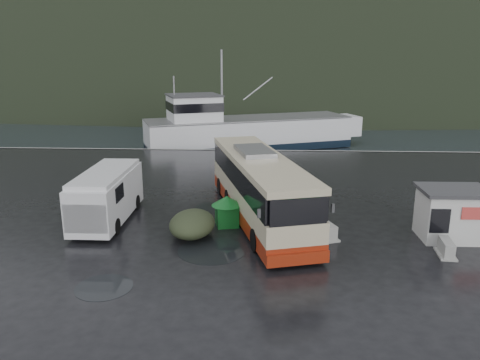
{
  "coord_description": "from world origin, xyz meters",
  "views": [
    {
      "loc": [
        2.57,
        -22.79,
        8.72
      ],
      "look_at": [
        1.3,
        3.1,
        1.7
      ],
      "focal_mm": 35.0,
      "sensor_mm": 36.0,
      "label": 1
    }
  ],
  "objects_px": {
    "white_van": "(109,220)",
    "jersey_barrier_b": "(445,255)",
    "waste_bin_left": "(254,225)",
    "fishing_trawler": "(249,136)",
    "ticket_kiosk": "(449,238)",
    "jersey_barrier_a": "(326,237)",
    "waste_bin_right": "(227,225)",
    "coach_bus": "(259,218)",
    "dome_tent": "(193,235)"
  },
  "relations": [
    {
      "from": "jersey_barrier_b",
      "to": "fishing_trawler",
      "type": "relative_size",
      "value": 0.05
    },
    {
      "from": "fishing_trawler",
      "to": "jersey_barrier_a",
      "type": "bearing_deg",
      "value": -102.12
    },
    {
      "from": "coach_bus",
      "to": "waste_bin_left",
      "type": "relative_size",
      "value": 8.08
    },
    {
      "from": "jersey_barrier_b",
      "to": "fishing_trawler",
      "type": "height_order",
      "value": "fishing_trawler"
    },
    {
      "from": "waste_bin_right",
      "to": "dome_tent",
      "type": "distance_m",
      "value": 2.2
    },
    {
      "from": "dome_tent",
      "to": "fishing_trawler",
      "type": "height_order",
      "value": "fishing_trawler"
    },
    {
      "from": "waste_bin_left",
      "to": "jersey_barrier_b",
      "type": "bearing_deg",
      "value": -21.65
    },
    {
      "from": "waste_bin_left",
      "to": "ticket_kiosk",
      "type": "height_order",
      "value": "ticket_kiosk"
    },
    {
      "from": "waste_bin_right",
      "to": "jersey_barrier_a",
      "type": "bearing_deg",
      "value": -16.1
    },
    {
      "from": "dome_tent",
      "to": "white_van",
      "type": "bearing_deg",
      "value": 158.17
    },
    {
      "from": "coach_bus",
      "to": "waste_bin_right",
      "type": "height_order",
      "value": "coach_bus"
    },
    {
      "from": "waste_bin_left",
      "to": "ticket_kiosk",
      "type": "bearing_deg",
      "value": -8.16
    },
    {
      "from": "waste_bin_right",
      "to": "dome_tent",
      "type": "relative_size",
      "value": 0.52
    },
    {
      "from": "coach_bus",
      "to": "jersey_barrier_b",
      "type": "height_order",
      "value": "coach_bus"
    },
    {
      "from": "coach_bus",
      "to": "jersey_barrier_b",
      "type": "xyz_separation_m",
      "value": [
        8.41,
        -4.49,
        0.0
      ]
    },
    {
      "from": "coach_bus",
      "to": "fishing_trawler",
      "type": "bearing_deg",
      "value": 77.75
    },
    {
      "from": "waste_bin_left",
      "to": "ticket_kiosk",
      "type": "relative_size",
      "value": 0.5
    },
    {
      "from": "coach_bus",
      "to": "fishing_trawler",
      "type": "distance_m",
      "value": 26.7
    },
    {
      "from": "ticket_kiosk",
      "to": "jersey_barrier_b",
      "type": "distance_m",
      "value": 2.26
    },
    {
      "from": "waste_bin_left",
      "to": "dome_tent",
      "type": "distance_m",
      "value": 3.45
    },
    {
      "from": "jersey_barrier_a",
      "to": "coach_bus",
      "type": "bearing_deg",
      "value": 141.43
    },
    {
      "from": "coach_bus",
      "to": "waste_bin_right",
      "type": "relative_size",
      "value": 8.09
    },
    {
      "from": "waste_bin_left",
      "to": "fishing_trawler",
      "type": "xyz_separation_m",
      "value": [
        -1.12,
        27.72,
        0.0
      ]
    },
    {
      "from": "waste_bin_left",
      "to": "jersey_barrier_a",
      "type": "distance_m",
      "value": 3.91
    },
    {
      "from": "coach_bus",
      "to": "dome_tent",
      "type": "distance_m",
      "value": 4.24
    },
    {
      "from": "ticket_kiosk",
      "to": "waste_bin_right",
      "type": "bearing_deg",
      "value": 173.15
    },
    {
      "from": "jersey_barrier_a",
      "to": "jersey_barrier_b",
      "type": "height_order",
      "value": "jersey_barrier_a"
    },
    {
      "from": "waste_bin_left",
      "to": "fishing_trawler",
      "type": "height_order",
      "value": "fishing_trawler"
    },
    {
      "from": "white_van",
      "to": "coach_bus",
      "type": "bearing_deg",
      "value": 5.22
    },
    {
      "from": "waste_bin_left",
      "to": "dome_tent",
      "type": "bearing_deg",
      "value": -151.18
    },
    {
      "from": "waste_bin_right",
      "to": "jersey_barrier_b",
      "type": "bearing_deg",
      "value": -18.02
    },
    {
      "from": "white_van",
      "to": "waste_bin_left",
      "type": "relative_size",
      "value": 4.12
    },
    {
      "from": "white_van",
      "to": "jersey_barrier_a",
      "type": "bearing_deg",
      "value": -9.61
    },
    {
      "from": "waste_bin_left",
      "to": "white_van",
      "type": "bearing_deg",
      "value": 177.98
    },
    {
      "from": "white_van",
      "to": "jersey_barrier_b",
      "type": "height_order",
      "value": "white_van"
    },
    {
      "from": "white_van",
      "to": "dome_tent",
      "type": "bearing_deg",
      "value": -22.13
    },
    {
      "from": "jersey_barrier_a",
      "to": "fishing_trawler",
      "type": "bearing_deg",
      "value": 99.08
    },
    {
      "from": "fishing_trawler",
      "to": "waste_bin_right",
      "type": "bearing_deg",
      "value": -111.81
    },
    {
      "from": "waste_bin_right",
      "to": "jersey_barrier_a",
      "type": "height_order",
      "value": "waste_bin_right"
    },
    {
      "from": "waste_bin_left",
      "to": "dome_tent",
      "type": "xyz_separation_m",
      "value": [
        -3.02,
        -1.66,
        0.0
      ]
    },
    {
      "from": "white_van",
      "to": "fishing_trawler",
      "type": "height_order",
      "value": "fishing_trawler"
    },
    {
      "from": "ticket_kiosk",
      "to": "jersey_barrier_b",
      "type": "bearing_deg",
      "value": -115.07
    },
    {
      "from": "fishing_trawler",
      "to": "white_van",
      "type": "bearing_deg",
      "value": -125.0
    },
    {
      "from": "coach_bus",
      "to": "dome_tent",
      "type": "relative_size",
      "value": 4.18
    },
    {
      "from": "waste_bin_left",
      "to": "ticket_kiosk",
      "type": "distance_m",
      "value": 9.68
    },
    {
      "from": "fishing_trawler",
      "to": "ticket_kiosk",
      "type": "bearing_deg",
      "value": -91.01
    },
    {
      "from": "waste_bin_right",
      "to": "jersey_barrier_b",
      "type": "xyz_separation_m",
      "value": [
        10.06,
        -3.27,
        0.0
      ]
    },
    {
      "from": "coach_bus",
      "to": "waste_bin_left",
      "type": "xyz_separation_m",
      "value": [
        -0.23,
        -1.06,
        0.0
      ]
    },
    {
      "from": "waste_bin_right",
      "to": "ticket_kiosk",
      "type": "bearing_deg",
      "value": -6.31
    },
    {
      "from": "jersey_barrier_b",
      "to": "fishing_trawler",
      "type": "xyz_separation_m",
      "value": [
        -9.76,
        31.15,
        0.0
      ]
    }
  ]
}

